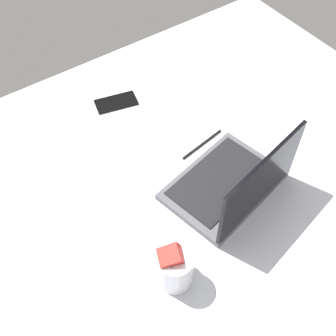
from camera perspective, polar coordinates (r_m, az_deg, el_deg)
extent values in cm
cube|color=#B7BCC6|center=(131.14, 1.21, -6.70)|extent=(180.00, 140.00, 18.00)
cube|color=#4C4C51|center=(126.74, 7.27, -2.23)|extent=(37.07, 29.37, 2.00)
cube|color=black|center=(126.24, 6.79, -1.54)|extent=(31.90, 22.67, 0.40)
cube|color=black|center=(114.55, 12.12, -1.89)|extent=(32.48, 7.85, 21.00)
cylinder|color=silver|center=(107.55, 0.92, -13.06)|extent=(9.00, 9.00, 11.00)
cube|color=orange|center=(110.27, 1.27, -12.50)|extent=(6.51, 4.94, 5.24)
cube|color=blue|center=(107.57, 1.61, -12.30)|extent=(6.35, 6.98, 4.67)
cube|color=blue|center=(104.23, 0.66, -12.76)|extent=(6.15, 6.18, 5.99)
cube|color=red|center=(102.42, 0.38, -11.51)|extent=(7.57, 6.45, 6.19)
cube|color=black|center=(150.51, -6.83, 8.56)|extent=(15.24, 10.04, 0.80)
cube|color=black|center=(136.85, 4.52, 3.13)|extent=(16.89, 3.18, 0.60)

